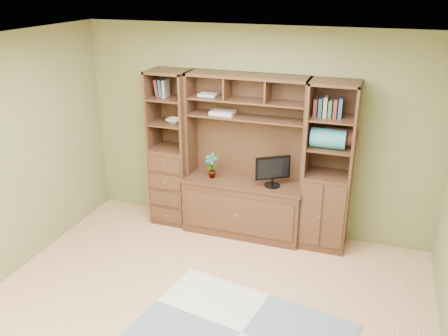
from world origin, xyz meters
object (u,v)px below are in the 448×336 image
at_px(center_hutch, 244,159).
at_px(left_tower, 171,149).
at_px(monitor, 273,166).
at_px(right_tower, 329,168).

distance_m(center_hutch, left_tower, 1.00).
bearing_deg(monitor, left_tower, 144.55).
height_order(center_hutch, right_tower, same).
distance_m(center_hutch, right_tower, 1.03).
bearing_deg(right_tower, monitor, -173.41).
relative_size(center_hutch, monitor, 3.86).
height_order(left_tower, monitor, left_tower).
xyz_separation_m(left_tower, monitor, (1.38, -0.07, -0.03)).
xyz_separation_m(center_hutch, right_tower, (1.02, 0.04, 0.00)).
xyz_separation_m(left_tower, right_tower, (2.02, 0.00, 0.00)).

